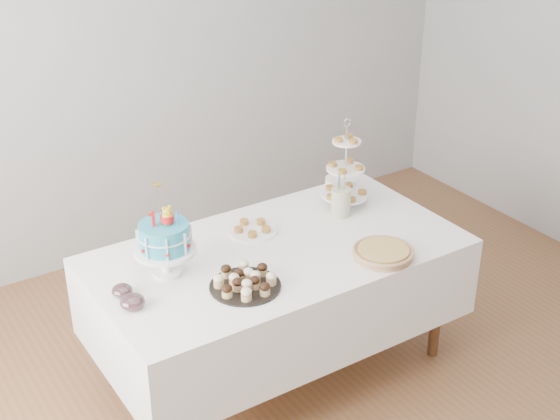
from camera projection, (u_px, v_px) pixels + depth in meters
floor at (308, 399)px, 4.14m from camera, size 5.00×5.00×0.00m
walls at (313, 166)px, 3.52m from camera, size 5.04×4.04×2.70m
table at (278, 287)px, 4.12m from camera, size 1.92×1.02×0.77m
birthday_cake at (165, 251)px, 3.74m from camera, size 0.31×0.31×0.47m
cupcake_tray at (245, 281)px, 3.67m from camera, size 0.34×0.34×0.08m
pie at (383, 253)px, 3.93m from camera, size 0.32×0.32×0.05m
tiered_stand at (346, 169)px, 4.38m from camera, size 0.27×0.27×0.52m
plate_stack at (340, 184)px, 4.64m from camera, size 0.18×0.18×0.07m
pastry_plate at (253, 229)px, 4.17m from camera, size 0.27×0.27×0.04m
jam_bowl_a at (132, 302)px, 3.52m from camera, size 0.12×0.12×0.07m
jam_bowl_b at (122, 291)px, 3.61m from camera, size 0.10×0.10×0.06m
utensil_pitcher at (341, 201)px, 4.31m from camera, size 0.12×0.11×0.25m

